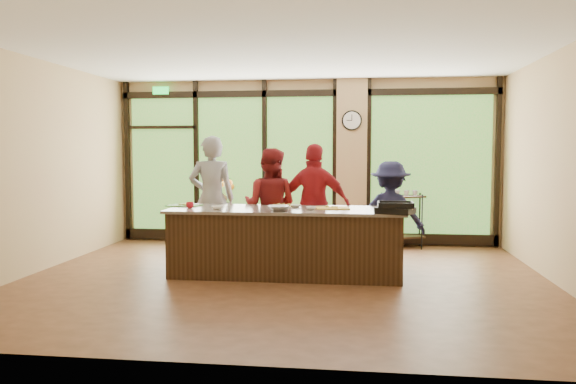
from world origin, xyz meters
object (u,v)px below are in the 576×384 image
(cook_left, at_px, (212,198))
(flower_stand, at_px, (221,223))
(cook_right, at_px, (390,214))
(island_base, at_px, (286,243))
(bar_cart, at_px, (401,213))
(roasting_pan, at_px, (395,210))

(cook_left, distance_m, flower_stand, 1.72)
(cook_right, height_order, flower_stand, cook_right)
(island_base, xyz_separation_m, cook_right, (1.45, 0.76, 0.34))
(flower_stand, height_order, bar_cart, bar_cart)
(roasting_pan, bearing_deg, cook_left, 177.05)
(cook_left, xyz_separation_m, roasting_pan, (2.72, -1.29, -0.01))
(cook_right, distance_m, bar_cart, 1.72)
(cook_right, height_order, roasting_pan, cook_right)
(cook_right, distance_m, flower_stand, 3.45)
(roasting_pan, relative_size, flower_stand, 0.59)
(flower_stand, bearing_deg, roasting_pan, -67.86)
(cook_right, relative_size, roasting_pan, 3.54)
(island_base, xyz_separation_m, cook_left, (-1.28, 0.86, 0.53))
(bar_cart, bearing_deg, cook_left, -175.38)
(bar_cart, bearing_deg, flower_stand, 156.77)
(flower_stand, distance_m, bar_cart, 3.27)
(cook_left, bearing_deg, bar_cart, -163.02)
(flower_stand, bearing_deg, cook_right, -53.31)
(cook_right, bearing_deg, cook_left, 7.12)
(roasting_pan, bearing_deg, bar_cart, 106.78)
(island_base, height_order, flower_stand, island_base)
(cook_right, bearing_deg, flower_stand, -20.41)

